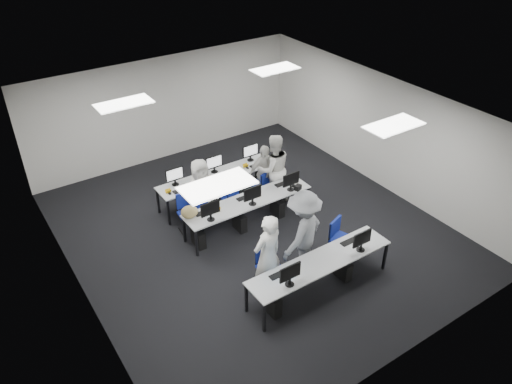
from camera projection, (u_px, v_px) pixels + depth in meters
room at (253, 176)px, 11.05m from camera, size 9.00×9.02×3.00m
ceiling_panels at (253, 114)px, 10.25m from camera, size 5.20×4.60×0.02m
desk_front at (320, 263)px, 9.82m from camera, size 3.20×0.70×0.73m
desk_mid at (248, 202)px, 11.63m from camera, size 3.20×0.70×0.73m
desk_back at (218, 177)px, 12.61m from camera, size 3.20×0.70×0.73m
equipment_front at (312, 280)px, 9.89m from camera, size 2.51×0.41×1.19m
equipment_mid at (242, 216)px, 11.71m from camera, size 2.91×0.41×1.19m
equipment_back at (225, 185)px, 12.89m from camera, size 2.91×0.41×1.19m
chair_0 at (270, 275)px, 10.09m from camera, size 0.51×0.55×0.94m
chair_1 at (341, 246)px, 10.88m from camera, size 0.60×0.62×0.93m
chair_2 at (190, 221)px, 11.64m from camera, size 0.54×0.58×0.98m
chair_3 at (231, 204)px, 12.26m from camera, size 0.56×0.59×0.94m
chair_4 at (273, 188)px, 12.88m from camera, size 0.53×0.56×0.92m
chair_5 at (198, 213)px, 11.93m from camera, size 0.59×0.61×0.94m
chair_6 at (228, 200)px, 12.40m from camera, size 0.61×0.64×0.97m
chair_7 at (260, 189)px, 12.89m from camera, size 0.52×0.54×0.83m
handbag at (189, 212)px, 10.94m from camera, size 0.44×0.34×0.31m
student_0 at (267, 256)px, 9.63m from camera, size 0.73×0.53×1.86m
student_1 at (273, 169)px, 12.48m from camera, size 1.02×0.88×1.83m
student_2 at (201, 191)px, 11.81m from camera, size 0.82×0.56×1.63m
student_3 at (264, 173)px, 12.62m from camera, size 0.91×0.42×1.52m
photographer at (303, 232)px, 10.21m from camera, size 1.41×1.10×1.92m
dslr_camera at (298, 187)px, 9.74m from camera, size 0.19×0.22×0.10m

